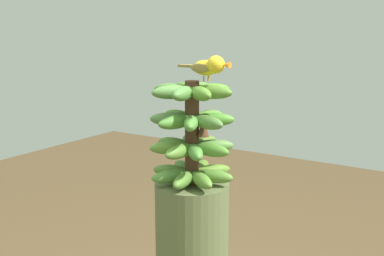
% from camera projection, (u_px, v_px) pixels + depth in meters
% --- Properties ---
extents(banana_bunch, '(0.27, 0.27, 0.32)m').
position_uv_depth(banana_bunch, '(192.00, 133.00, 1.40)').
color(banana_bunch, '#4C2D1E').
rests_on(banana_bunch, banana_tree).
extents(perched_bird, '(0.06, 0.19, 0.08)m').
position_uv_depth(perched_bird, '(210.00, 66.00, 1.34)').
color(perched_bird, '#C68933').
rests_on(perched_bird, banana_bunch).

